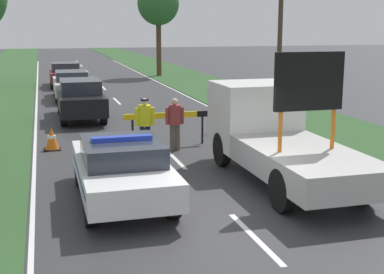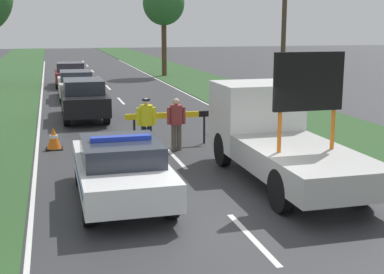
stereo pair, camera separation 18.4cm
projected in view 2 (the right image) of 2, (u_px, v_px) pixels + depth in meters
name	position (u px, v px, depth m)	size (l,w,h in m)	color
ground_plane	(227.00, 212.00, 11.07)	(160.00, 160.00, 0.00)	#333335
lane_markings	(121.00, 101.00, 27.12)	(7.96, 63.92, 0.01)	silver
grass_verge_right	(222.00, 90.00, 31.58)	(4.72, 120.00, 0.03)	#2D5128
police_car	(121.00, 168.00, 11.71)	(1.87, 4.54, 1.47)	white
work_truck	(275.00, 134.00, 13.50)	(2.13, 6.08, 3.24)	white
road_barrier	(170.00, 118.00, 17.03)	(2.86, 0.08, 1.07)	black
police_officer	(146.00, 120.00, 16.11)	(0.60, 0.38, 1.66)	#191E38
pedestrian_civilian	(176.00, 120.00, 16.35)	(0.58, 0.37, 1.62)	brown
traffic_cone_near_police	(158.00, 164.00, 13.88)	(0.37, 0.37, 0.52)	black
traffic_cone_centre_front	(54.00, 138.00, 16.60)	(0.52, 0.52, 0.71)	black
traffic_cone_near_truck	(224.00, 137.00, 16.96)	(0.43, 0.43, 0.60)	black
queued_car_sedan_black	(84.00, 98.00, 21.88)	(1.76, 4.67, 1.63)	black
queued_car_van_white	(76.00, 84.00, 27.90)	(1.77, 4.63, 1.46)	silver
queued_car_wagon_maroon	(70.00, 74.00, 33.52)	(1.86, 4.29, 1.49)	maroon
roadside_tree_near_left	(164.00, 4.00, 39.22)	(3.06, 3.06, 6.95)	#4C3823
utility_pole	(284.00, 17.00, 22.36)	(1.20, 0.20, 8.03)	#473828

